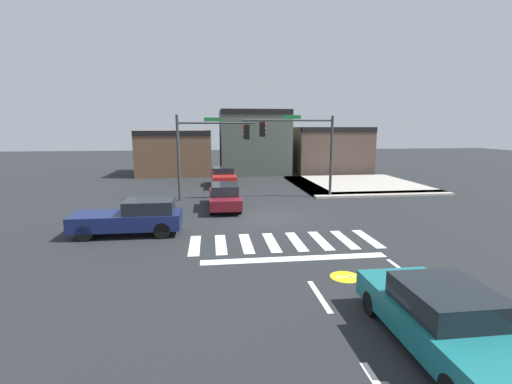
% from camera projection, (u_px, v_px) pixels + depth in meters
% --- Properties ---
extents(ground_plane, '(120.00, 120.00, 0.00)m').
position_uv_depth(ground_plane, '(267.00, 216.00, 19.58)').
color(ground_plane, '#232628').
extents(crosswalk_near, '(7.76, 2.61, 0.01)m').
position_uv_depth(crosswalk_near, '(284.00, 242.00, 15.18)').
color(crosswalk_near, silver).
rests_on(crosswalk_near, ground_plane).
extents(lane_markings, '(6.80, 20.25, 0.01)m').
position_uv_depth(lane_markings, '(403.00, 345.00, 7.97)').
color(lane_markings, white).
rests_on(lane_markings, ground_plane).
extents(bike_detector_marking, '(0.97, 0.97, 0.01)m').
position_uv_depth(bike_detector_marking, '(345.00, 277.00, 11.61)').
color(bike_detector_marking, yellow).
rests_on(bike_detector_marking, ground_plane).
extents(curb_corner_northeast, '(10.00, 10.60, 0.15)m').
position_uv_depth(curb_corner_northeast, '(352.00, 185.00, 29.82)').
color(curb_corner_northeast, '#B2AA9E').
rests_on(curb_corner_northeast, ground_plane).
extents(storefront_row, '(23.49, 7.03, 6.43)m').
position_uv_depth(storefront_row, '(251.00, 147.00, 37.92)').
color(storefront_row, brown).
rests_on(storefront_row, ground_plane).
extents(traffic_signal_northeast, '(6.08, 0.32, 5.48)m').
position_uv_depth(traffic_signal_northeast, '(300.00, 140.00, 24.16)').
color(traffic_signal_northeast, '#383A3D').
rests_on(traffic_signal_northeast, ground_plane).
extents(traffic_signal_northwest, '(5.04, 0.32, 5.49)m').
position_uv_depth(traffic_signal_northwest, '(209.00, 142.00, 23.43)').
color(traffic_signal_northwest, '#383A3D').
rests_on(traffic_signal_northwest, ground_plane).
extents(car_red, '(1.82, 4.37, 1.48)m').
position_uv_depth(car_red, '(224.00, 177.00, 29.68)').
color(car_red, red).
rests_on(car_red, ground_plane).
extents(car_maroon, '(1.73, 4.64, 1.44)m').
position_uv_depth(car_maroon, '(224.00, 196.00, 21.43)').
color(car_maroon, maroon).
rests_on(car_maroon, ground_plane).
extents(car_teal, '(1.93, 4.67, 1.42)m').
position_uv_depth(car_teal, '(444.00, 319.00, 7.71)').
color(car_teal, '#196B70').
rests_on(car_teal, ground_plane).
extents(car_navy, '(4.65, 1.81, 1.55)m').
position_uv_depth(car_navy, '(133.00, 217.00, 16.12)').
color(car_navy, '#141E4C').
rests_on(car_navy, ground_plane).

